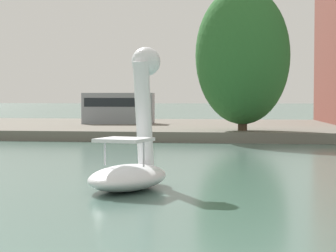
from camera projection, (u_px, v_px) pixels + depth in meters
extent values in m
cube|color=#6B665B|center=(242.00, 128.00, 39.24)|extent=(115.31, 19.44, 0.51)
ellipsoid|color=white|center=(128.00, 177.00, 14.48)|extent=(2.10, 2.99, 0.58)
cylinder|color=white|center=(143.00, 114.00, 15.23)|extent=(0.53, 0.77, 2.59)
sphere|color=white|center=(146.00, 62.00, 15.32)|extent=(0.85, 0.85, 0.71)
cone|color=yellow|center=(151.00, 62.00, 15.58)|extent=(0.49, 0.54, 0.39)
cube|color=white|center=(124.00, 140.00, 14.24)|extent=(1.30, 1.29, 0.08)
cylinder|color=silver|center=(144.00, 154.00, 14.07)|extent=(0.04, 0.04, 0.60)
cylinder|color=silver|center=(105.00, 152.00, 14.44)|extent=(0.04, 0.04, 0.60)
cylinder|color=#423323|center=(243.00, 99.00, 31.37)|extent=(0.46, 0.46, 3.17)
ellipsoid|color=#2D662D|center=(243.00, 55.00, 31.28)|extent=(6.14, 5.86, 6.90)
cube|color=gray|center=(119.00, 108.00, 40.17)|extent=(4.66, 2.37, 1.97)
cube|color=black|center=(119.00, 102.00, 40.15)|extent=(4.31, 2.37, 0.55)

